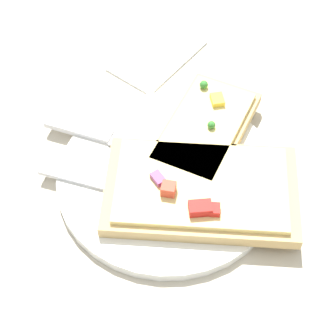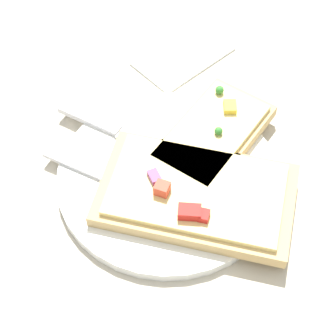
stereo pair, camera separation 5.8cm
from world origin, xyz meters
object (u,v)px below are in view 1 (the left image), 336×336
(fork, at_px, (142,194))
(napkin, at_px, (157,55))
(knife, at_px, (118,140))
(pizza_slice_corner, at_px, (204,130))
(pizza_slice_main, at_px, (200,190))
(plate, at_px, (168,177))

(fork, relative_size, napkin, 1.66)
(knife, height_order, pizza_slice_corner, pizza_slice_corner)
(pizza_slice_main, bearing_deg, knife, -35.56)
(pizza_slice_corner, bearing_deg, fork, -14.98)
(pizza_slice_main, bearing_deg, plate, -36.96)
(fork, bearing_deg, knife, 128.31)
(fork, distance_m, napkin, 0.22)
(pizza_slice_main, relative_size, pizza_slice_corner, 1.38)
(pizza_slice_corner, relative_size, napkin, 1.38)
(plate, height_order, fork, fork)
(knife, xyz_separation_m, pizza_slice_corner, (0.06, -0.07, 0.01))
(plate, distance_m, fork, 0.04)
(knife, xyz_separation_m, napkin, (0.14, 0.06, -0.01))
(napkin, bearing_deg, pizza_slice_main, -130.38)
(fork, relative_size, knife, 0.98)
(knife, bearing_deg, plate, -19.50)
(fork, height_order, napkin, fork)
(fork, bearing_deg, pizza_slice_corner, 67.04)
(plate, distance_m, pizza_slice_main, 0.05)
(pizza_slice_main, distance_m, pizza_slice_corner, 0.08)
(plate, bearing_deg, pizza_slice_corner, 0.19)
(plate, relative_size, pizza_slice_main, 1.04)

